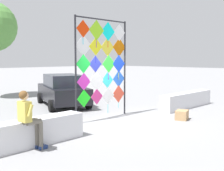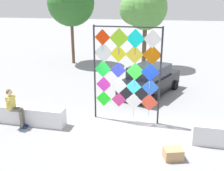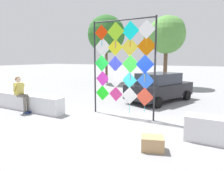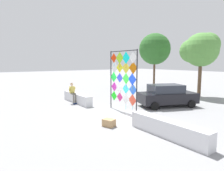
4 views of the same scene
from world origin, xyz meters
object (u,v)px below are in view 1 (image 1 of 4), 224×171
(kite_display_rack, at_px, (103,62))
(parked_car, at_px, (63,90))
(seated_vendor, at_px, (29,115))
(cardboard_box_large, at_px, (182,115))

(kite_display_rack, height_order, parked_car, kite_display_rack)
(kite_display_rack, bearing_deg, parked_car, 79.20)
(seated_vendor, xyz_separation_m, parked_car, (4.83, 5.10, -0.14))
(kite_display_rack, distance_m, seated_vendor, 4.64)
(kite_display_rack, relative_size, cardboard_box_large, 6.79)
(seated_vendor, bearing_deg, kite_display_rack, 20.85)
(seated_vendor, height_order, parked_car, seated_vendor)
(parked_car, distance_m, cardboard_box_large, 6.10)
(parked_car, height_order, cardboard_box_large, parked_car)
(cardboard_box_large, bearing_deg, kite_display_rack, 128.68)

